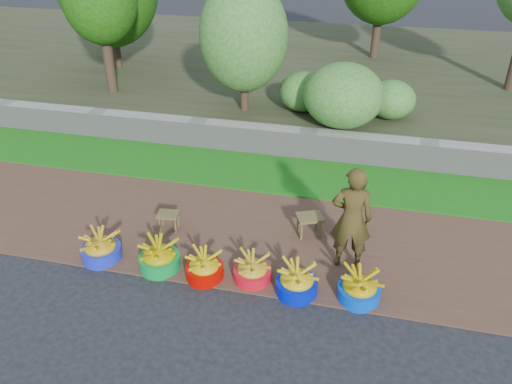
% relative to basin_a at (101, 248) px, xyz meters
% --- Properties ---
extents(ground_plane, '(120.00, 120.00, 0.00)m').
position_rel_basin_a_xyz_m(ground_plane, '(2.35, -0.23, -0.18)').
color(ground_plane, black).
rests_on(ground_plane, ground).
extents(dirt_shoulder, '(80.00, 2.50, 0.02)m').
position_rel_basin_a_xyz_m(dirt_shoulder, '(2.35, 1.02, -0.17)').
color(dirt_shoulder, '#4E3225').
rests_on(dirt_shoulder, ground).
extents(grass_verge, '(80.00, 1.50, 0.04)m').
position_rel_basin_a_xyz_m(grass_verge, '(2.35, 3.02, -0.16)').
color(grass_verge, '#196913').
rests_on(grass_verge, ground).
extents(retaining_wall, '(80.00, 0.35, 0.55)m').
position_rel_basin_a_xyz_m(retaining_wall, '(2.35, 3.87, 0.09)').
color(retaining_wall, gray).
rests_on(retaining_wall, ground).
extents(earth_bank, '(80.00, 10.00, 0.50)m').
position_rel_basin_a_xyz_m(earth_bank, '(2.35, 8.77, 0.07)').
color(earth_bank, '#333720').
rests_on(earth_bank, ground).
extents(basin_a, '(0.55, 0.55, 0.41)m').
position_rel_basin_a_xyz_m(basin_a, '(0.00, 0.00, 0.00)').
color(basin_a, '#1728C3').
rests_on(basin_a, ground).
extents(basin_b, '(0.56, 0.56, 0.42)m').
position_rel_basin_a_xyz_m(basin_b, '(0.88, -0.00, 0.00)').
color(basin_b, '#088632').
rests_on(basin_b, ground).
extents(basin_c, '(0.51, 0.51, 0.38)m').
position_rel_basin_a_xyz_m(basin_c, '(1.53, -0.04, -0.01)').
color(basin_c, '#B00400').
rests_on(basin_c, ground).
extents(basin_d, '(0.50, 0.50, 0.37)m').
position_rel_basin_a_xyz_m(basin_d, '(2.17, 0.04, -0.02)').
color(basin_d, red).
rests_on(basin_d, ground).
extents(basin_e, '(0.54, 0.54, 0.40)m').
position_rel_basin_a_xyz_m(basin_e, '(2.78, -0.06, -0.00)').
color(basin_e, '#0012BD').
rests_on(basin_e, ground).
extents(basin_f, '(0.54, 0.54, 0.40)m').
position_rel_basin_a_xyz_m(basin_f, '(3.56, 0.00, -0.00)').
color(basin_f, '#003FD1').
rests_on(basin_f, ground).
extents(stool_left, '(0.34, 0.28, 0.28)m').
position_rel_basin_a_xyz_m(stool_left, '(0.65, 0.88, 0.06)').
color(stool_left, brown).
rests_on(stool_left, dirt_shoulder).
extents(stool_right, '(0.46, 0.42, 0.33)m').
position_rel_basin_a_xyz_m(stool_right, '(2.75, 1.23, 0.10)').
color(stool_right, brown).
rests_on(stool_right, dirt_shoulder).
extents(vendor_woman, '(0.57, 0.40, 1.50)m').
position_rel_basin_a_xyz_m(vendor_woman, '(3.36, 0.65, 0.59)').
color(vendor_woman, black).
rests_on(vendor_woman, dirt_shoulder).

